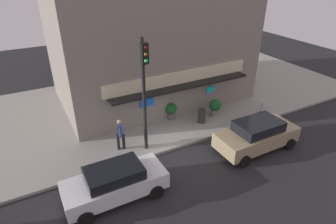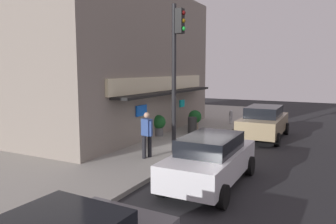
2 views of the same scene
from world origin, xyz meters
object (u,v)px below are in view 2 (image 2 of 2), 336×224
potted_plant_by_window (195,118)px  parked_car_tan (264,122)px  trash_can (192,125)px  parked_car_white (211,159)px  traffic_light (176,60)px  pedestrian (147,133)px  fire_hydrant (231,117)px  potted_plant_by_doorway (159,124)px

potted_plant_by_window → parked_car_tan: parked_car_tan is taller
trash_can → parked_car_white: parked_car_white is taller
parked_car_tan → potted_plant_by_window: bearing=88.1°
trash_can → parked_car_tan: size_ratio=0.19×
potted_plant_by_window → traffic_light: bearing=-165.7°
traffic_light → trash_can: traffic_light is taller
potted_plant_by_window → parked_car_white: bearing=-154.6°
trash_can → potted_plant_by_window: 1.32m
pedestrian → potted_plant_by_window: pedestrian is taller
traffic_light → potted_plant_by_window: (5.45, 1.39, -3.14)m
trash_can → pedestrian: size_ratio=0.49×
fire_hydrant → trash_can: size_ratio=0.97×
parked_car_tan → parked_car_white: bearing=179.2°
traffic_light → potted_plant_by_doorway: traffic_light is taller
fire_hydrant → potted_plant_by_doorway: bearing=158.8°
traffic_light → potted_plant_by_window: traffic_light is taller
parked_car_white → parked_car_tan: parked_car_tan is taller
traffic_light → parked_car_tan: bearing=-25.3°
potted_plant_by_doorway → parked_car_tan: 5.46m
potted_plant_by_doorway → potted_plant_by_window: bearing=-18.1°
trash_can → parked_car_white: size_ratio=0.20×
parked_car_white → parked_car_tan: (7.89, -0.10, 0.05)m
fire_hydrant → trash_can: (-4.16, 0.93, 0.02)m
fire_hydrant → traffic_light: bearing=-179.3°
traffic_light → fire_hydrant: bearing=0.7°
trash_can → parked_car_tan: 3.73m
trash_can → parked_car_white: (-6.76, -3.44, 0.23)m
potted_plant_by_doorway → trash_can: bearing=-40.4°
fire_hydrant → parked_car_white: size_ratio=0.19×
pedestrian → potted_plant_by_doorway: 4.25m
potted_plant_by_doorway → parked_car_tan: parked_car_tan is taller
traffic_light → parked_car_white: bearing=-136.8°
parked_car_tan → potted_plant_by_doorway: bearing=118.5°
potted_plant_by_doorway → pedestrian: bearing=-157.6°
trash_can → parked_car_tan: bearing=-72.4°
traffic_light → parked_car_white: 4.70m
pedestrian → parked_car_tan: bearing=-26.1°
parked_car_white → parked_car_tan: 7.89m
potted_plant_by_window → parked_car_white: (-8.02, -3.80, 0.02)m
trash_can → parked_car_white: 7.59m
trash_can → potted_plant_by_doorway: bearing=139.6°
potted_plant_by_doorway → parked_car_white: 7.07m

